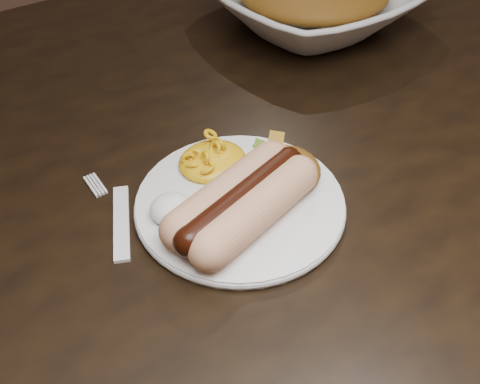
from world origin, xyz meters
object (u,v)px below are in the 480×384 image
plate (240,203)px  serving_bowl (312,0)px  table (167,210)px  fork (121,222)px

plate → serving_bowl: size_ratio=0.68×
plate → table: bearing=101.9°
table → plate: plate is taller
plate → fork: 0.12m
table → plate: 0.16m
table → serving_bowl: serving_bowl is taller
fork → serving_bowl: size_ratio=0.47×
plate → serving_bowl: 0.41m
plate → fork: bearing=157.8°
plate → fork: plate is taller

